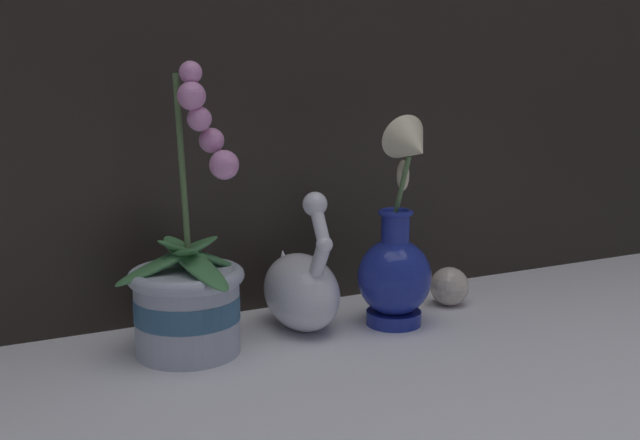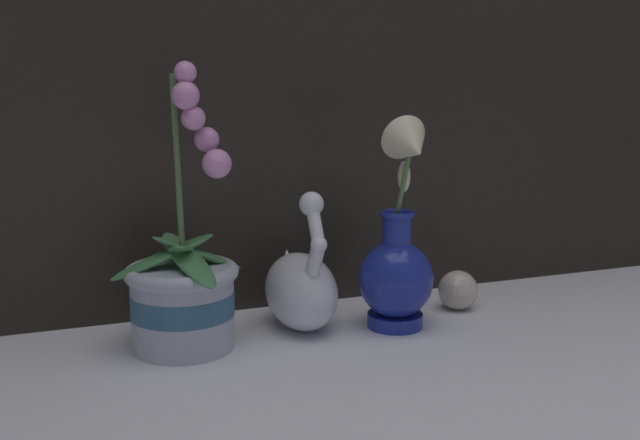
{
  "view_description": "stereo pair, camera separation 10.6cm",
  "coord_description": "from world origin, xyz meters",
  "px_view_note": "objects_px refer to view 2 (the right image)",
  "views": [
    {
      "loc": [
        -0.46,
        -0.81,
        0.36
      ],
      "look_at": [
        -0.0,
        0.12,
        0.16
      ],
      "focal_mm": 42.0,
      "sensor_mm": 36.0,
      "label": 1
    },
    {
      "loc": [
        -0.37,
        -0.86,
        0.36
      ],
      "look_at": [
        -0.0,
        0.12,
        0.16
      ],
      "focal_mm": 42.0,
      "sensor_mm": 36.0,
      "label": 2
    }
  ],
  "objects_px": {
    "swan_figurine": "(300,287)",
    "blue_vase": "(398,262)",
    "orchid_potted_plant": "(183,289)",
    "glass_sphere": "(458,290)"
  },
  "relations": [
    {
      "from": "swan_figurine",
      "to": "blue_vase",
      "type": "bearing_deg",
      "value": -20.73
    },
    {
      "from": "glass_sphere",
      "to": "blue_vase",
      "type": "bearing_deg",
      "value": -160.42
    },
    {
      "from": "swan_figurine",
      "to": "orchid_potted_plant",
      "type": "bearing_deg",
      "value": -172.33
    },
    {
      "from": "swan_figurine",
      "to": "blue_vase",
      "type": "xyz_separation_m",
      "value": [
        0.13,
        -0.05,
        0.04
      ]
    },
    {
      "from": "orchid_potted_plant",
      "to": "swan_figurine",
      "type": "relative_size",
      "value": 1.83
    },
    {
      "from": "orchid_potted_plant",
      "to": "glass_sphere",
      "type": "height_order",
      "value": "orchid_potted_plant"
    },
    {
      "from": "orchid_potted_plant",
      "to": "swan_figurine",
      "type": "height_order",
      "value": "orchid_potted_plant"
    },
    {
      "from": "orchid_potted_plant",
      "to": "blue_vase",
      "type": "bearing_deg",
      "value": -4.95
    },
    {
      "from": "swan_figurine",
      "to": "blue_vase",
      "type": "relative_size",
      "value": 0.67
    },
    {
      "from": "orchid_potted_plant",
      "to": "glass_sphere",
      "type": "bearing_deg",
      "value": 2.58
    }
  ]
}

